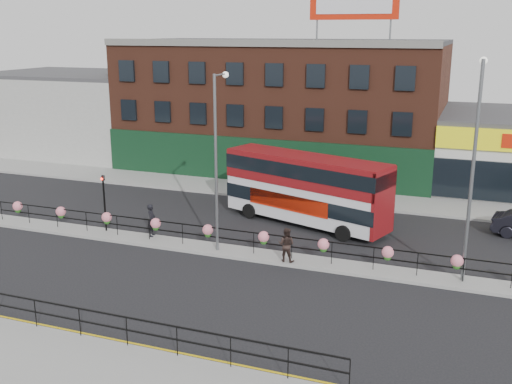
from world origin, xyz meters
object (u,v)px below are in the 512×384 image
(double_decker_bus, at_px, (306,183))
(pedestrian_a, at_px, (152,220))
(lamp_column_west, at_px, (218,148))
(pedestrian_b, at_px, (286,245))
(lamp_column_east, at_px, (474,153))

(double_decker_bus, xyz_separation_m, pedestrian_a, (-7.19, -5.31, -1.46))
(double_decker_bus, xyz_separation_m, lamp_column_west, (-2.97, -5.79, 2.91))
(pedestrian_b, bearing_deg, lamp_column_west, -4.56)
(lamp_column_east, bearing_deg, pedestrian_b, -174.26)
(pedestrian_a, distance_m, pedestrian_b, 8.05)
(pedestrian_a, bearing_deg, pedestrian_b, -112.11)
(double_decker_bus, relative_size, lamp_column_east, 1.06)
(double_decker_bus, distance_m, pedestrian_a, 9.05)
(pedestrian_b, bearing_deg, pedestrian_a, -4.25)
(pedestrian_b, relative_size, lamp_column_west, 0.19)
(pedestrian_a, xyz_separation_m, lamp_column_west, (4.22, -0.49, 4.37))
(lamp_column_west, relative_size, lamp_column_east, 0.91)
(pedestrian_a, height_order, pedestrian_b, pedestrian_a)
(pedestrian_b, distance_m, lamp_column_east, 9.55)
(double_decker_bus, height_order, lamp_column_east, lamp_column_east)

